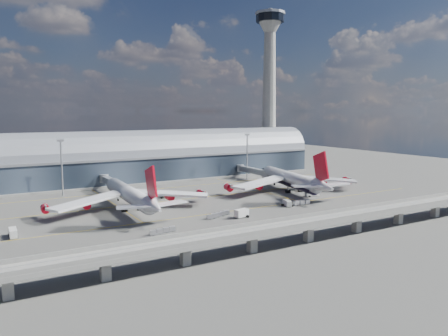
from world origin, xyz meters
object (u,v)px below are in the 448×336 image
control_tower (269,90)px  cargo_train_2 (301,203)px  service_truck_1 (242,213)px  floodlight_mast_left (62,166)px  service_truck_3 (287,203)px  service_truck_4 (265,178)px  cargo_train_1 (218,215)px  cargo_train_0 (163,231)px  floodlight_mast_right (247,155)px  airliner_left (131,195)px  airliner_right (292,180)px  service_truck_2 (312,194)px  service_truck_0 (13,233)px  service_truck_5 (164,194)px

control_tower → cargo_train_2: bearing=-118.8°
control_tower → service_truck_1: control_tower is taller
floodlight_mast_left → service_truck_3: floodlight_mast_left is taller
service_truck_3 → service_truck_4: (31.23, 59.34, -0.02)m
cargo_train_1 → cargo_train_0: bearing=130.4°
floodlight_mast_right → cargo_train_0: 117.11m
cargo_train_0 → airliner_left: bearing=7.7°
airliner_right → service_truck_4: size_ratio=15.93×
service_truck_3 → service_truck_4: 67.06m
service_truck_1 → service_truck_2: (48.83, 17.52, -0.26)m
floodlight_mast_left → service_truck_4: 106.98m
airliner_left → floodlight_mast_right: bearing=30.4°
floodlight_mast_right → airliner_right: (-2.99, -44.06, -7.89)m
floodlight_mast_left → service_truck_0: (-25.35, -61.63, -12.26)m
cargo_train_0 → service_truck_2: bearing=-64.2°
airliner_right → service_truck_5: size_ratio=11.54×
service_truck_1 → service_truck_5: bearing=0.0°
airliner_right → cargo_train_0: bearing=-144.2°
airliner_right → service_truck_2: size_ratio=9.96×
floodlight_mast_left → control_tower: bearing=11.7°
control_tower → service_truck_1: size_ratio=18.21×
floodlight_mast_right → service_truck_4: size_ratio=5.90×
cargo_train_0 → cargo_train_1: (25.71, 9.99, -0.00)m
floodlight_mast_left → cargo_train_2: 107.84m
control_tower → service_truck_0: bearing=-150.8°
service_truck_2 → service_truck_3: service_truck_3 is taller
control_tower → service_truck_5: (-96.55, -54.97, -50.13)m
airliner_left → service_truck_3: airliner_left is taller
cargo_train_0 → service_truck_4: bearing=-41.4°
service_truck_1 → service_truck_4: (57.35, 65.99, -0.29)m
cargo_train_0 → control_tower: bearing=-37.3°
service_truck_0 → floodlight_mast_left: bearing=68.4°
airliner_left → service_truck_2: bearing=-7.7°
service_truck_4 → service_truck_5: (-67.39, -17.45, 0.26)m
service_truck_2 → service_truck_4: service_truck_4 is taller
service_truck_1 → cargo_train_0: service_truck_1 is taller
service_truck_1 → service_truck_0: bearing=67.7°
floodlight_mast_right → cargo_train_2: floodlight_mast_right is taller
service_truck_1 → cargo_train_2: (33.01, 6.02, -0.60)m
floodlight_mast_right → service_truck_0: bearing=-153.8°
airliner_right → cargo_train_1: (-55.38, -26.46, -4.93)m
service_truck_0 → cargo_train_1: size_ratio=0.56×
control_tower → floodlight_mast_right: control_tower is taller
service_truck_2 → service_truck_5: (-58.87, 31.03, 0.23)m
floodlight_mast_right → service_truck_5: size_ratio=4.28×
airliner_left → service_truck_3: 62.36m
service_truck_0 → cargo_train_2: service_truck_0 is taller
airliner_right → floodlight_mast_left: bearing=167.2°
control_tower → service_truck_2: size_ratio=14.79×
airliner_left → airliner_right: bearing=2.2°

